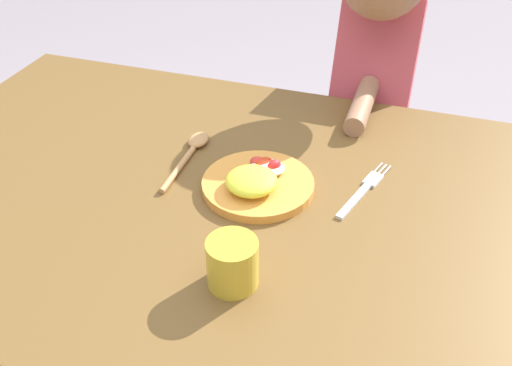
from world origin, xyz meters
TOP-DOWN VIEW (x-y plane):
  - dining_table at (0.00, 0.00)m, footprint 1.40×0.85m
  - plate at (0.01, 0.03)m, footprint 0.20×0.20m
  - fork at (0.19, 0.09)m, footprint 0.07×0.19m
  - spoon at (-0.15, 0.11)m, footprint 0.04×0.20m
  - drinking_cup at (0.05, -0.19)m, footprint 0.08×0.08m
  - person at (0.14, 0.53)m, footprint 0.19×0.39m

SIDE VIEW (x-z plane):
  - dining_table at x=0.00m, z-range 0.27..1.01m
  - person at x=0.14m, z-range 0.09..1.20m
  - fork at x=0.19m, z-range 0.74..0.75m
  - spoon at x=-0.15m, z-range 0.74..0.76m
  - plate at x=0.01m, z-range 0.73..0.78m
  - drinking_cup at x=0.05m, z-range 0.74..0.82m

